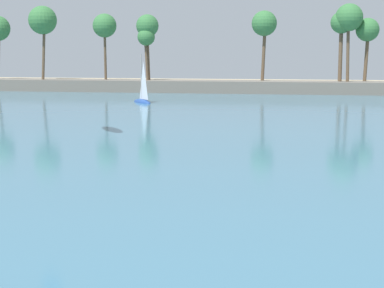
# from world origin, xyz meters

# --- Properties ---
(sea) EXTENTS (220.00, 116.01, 0.06)m
(sea) POSITION_xyz_m (0.00, 66.27, 0.03)
(sea) COLOR teal
(sea) RESTS_ON ground
(palm_headland) EXTENTS (102.94, 6.65, 12.86)m
(palm_headland) POSITION_xyz_m (0.63, 84.28, 4.05)
(palm_headland) COLOR slate
(palm_headland) RESTS_ON ground
(sailboat_mid_bay) EXTENTS (3.48, 4.09, 6.03)m
(sailboat_mid_bay) POSITION_xyz_m (-13.30, 64.87, 0.60)
(sailboat_mid_bay) COLOR #234793
(sailboat_mid_bay) RESTS_ON sea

